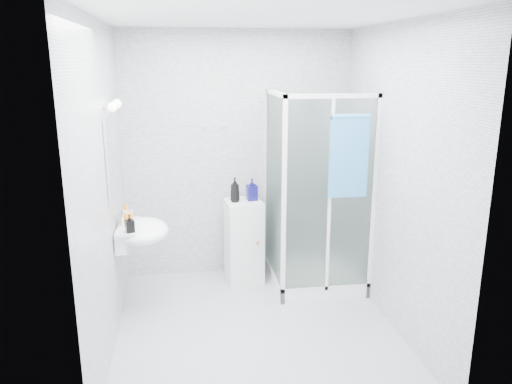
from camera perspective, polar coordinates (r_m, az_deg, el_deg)
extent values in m
cube|color=silver|center=(4.05, 0.05, 0.78)|extent=(2.40, 2.60, 2.60)
cube|color=#B1B3B6|center=(4.55, 0.05, -15.30)|extent=(2.40, 2.60, 0.01)
cube|color=white|center=(3.95, 0.06, 19.37)|extent=(2.40, 2.60, 0.01)
cube|color=white|center=(5.40, 6.64, -9.60)|extent=(0.90, 0.90, 0.12)
cube|color=white|center=(4.84, 2.31, 11.20)|extent=(0.04, 0.90, 0.04)
cube|color=white|center=(4.52, 8.82, 10.79)|extent=(0.90, 0.04, 0.04)
cube|color=white|center=(4.59, 3.20, -1.46)|extent=(0.04, 0.04, 2.00)
cube|color=white|center=(4.98, 2.08, 0.34)|extent=(0.02, 0.82, 1.84)
cube|color=white|center=(4.67, 8.40, -0.79)|extent=(0.82, 0.02, 1.84)
cube|color=white|center=(4.68, 8.37, -0.75)|extent=(0.03, 0.04, 1.84)
cylinder|color=silver|center=(5.38, 5.96, 4.74)|extent=(0.02, 0.02, 1.00)
cylinder|color=silver|center=(5.29, 6.18, 9.70)|extent=(0.09, 0.05, 0.09)
cylinder|color=silver|center=(5.48, 6.30, 1.71)|extent=(0.12, 0.04, 0.12)
cylinder|color=silver|center=(4.60, 12.24, 8.19)|extent=(0.03, 0.05, 0.03)
cube|color=white|center=(4.63, -14.97, -5.05)|extent=(0.10, 0.40, 0.18)
ellipsoid|color=white|center=(4.60, -12.77, -4.39)|extent=(0.46, 0.56, 0.20)
cube|color=white|center=(4.59, -14.30, -3.85)|extent=(0.16, 0.50, 0.02)
cylinder|color=silver|center=(4.58, -15.11, -2.93)|extent=(0.04, 0.04, 0.16)
cylinder|color=silver|center=(4.55, -14.54, -2.12)|extent=(0.12, 0.02, 0.02)
cube|color=white|center=(4.45, -16.18, 4.07)|extent=(0.02, 0.60, 0.70)
cylinder|color=silver|center=(4.23, -16.65, 9.28)|extent=(0.05, 0.04, 0.04)
sphere|color=white|center=(4.23, -16.11, 9.31)|extent=(0.08, 0.08, 0.08)
cylinder|color=silver|center=(4.55, -16.12, 9.66)|extent=(0.05, 0.04, 0.04)
sphere|color=white|center=(4.54, -15.62, 9.69)|extent=(0.08, 0.08, 0.08)
cylinder|color=silver|center=(5.21, -5.95, 7.40)|extent=(0.02, 0.04, 0.02)
sphere|color=silver|center=(5.18, -5.93, 7.37)|extent=(0.03, 0.03, 0.03)
cylinder|color=silver|center=(5.22, -3.74, 7.47)|extent=(0.02, 0.04, 0.02)
sphere|color=silver|center=(5.19, -3.71, 7.43)|extent=(0.03, 0.03, 0.03)
cube|color=white|center=(5.28, -1.39, -5.63)|extent=(0.40, 0.40, 0.88)
cube|color=white|center=(5.12, -1.14, -6.31)|extent=(0.32, 0.04, 0.75)
sphere|color=#CC461C|center=(5.10, 0.18, -5.85)|extent=(0.03, 0.03, 0.03)
cube|color=#3587CB|center=(4.59, 10.55, 3.91)|extent=(0.36, 0.04, 0.73)
cylinder|color=#3587CB|center=(4.54, 10.77, 8.46)|extent=(0.36, 0.05, 0.05)
imported|color=black|center=(5.09, -2.43, 0.27)|extent=(0.12, 0.12, 0.26)
imported|color=#0F0E54|center=(5.15, -0.47, 0.32)|extent=(0.11, 0.12, 0.23)
imported|color=orange|center=(4.67, -14.62, -2.35)|extent=(0.15, 0.15, 0.16)
imported|color=black|center=(4.38, -14.23, -3.50)|extent=(0.09, 0.09, 0.16)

